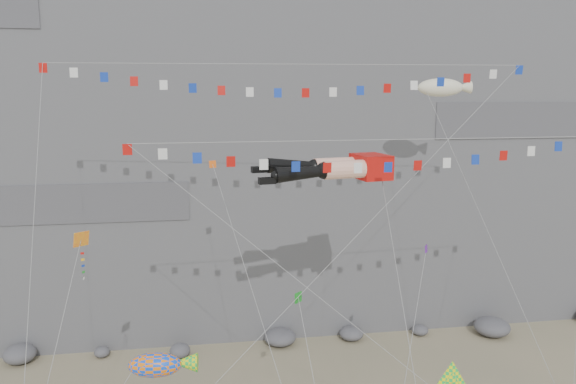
# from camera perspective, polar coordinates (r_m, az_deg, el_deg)

# --- Properties ---
(cliff) EXTENTS (80.00, 28.00, 50.00)m
(cliff) POSITION_cam_1_polar(r_m,az_deg,el_deg) (57.98, -3.06, 14.72)
(cliff) COLOR slate
(cliff) RESTS_ON ground
(talus_boulders) EXTENTS (60.00, 3.00, 1.20)m
(talus_boulders) POSITION_cam_1_polar(r_m,az_deg,el_deg) (47.20, -0.81, -14.57)
(talus_boulders) COLOR #59585D
(talus_boulders) RESTS_ON ground
(legs_kite) EXTENTS (8.11, 15.88, 21.58)m
(legs_kite) POSITION_cam_1_polar(r_m,az_deg,el_deg) (32.05, 4.95, 2.42)
(legs_kite) COLOR red
(legs_kite) RESTS_ON ground
(flag_banner_upper) EXTENTS (28.27, 13.16, 28.55)m
(flag_banner_upper) POSITION_cam_1_polar(r_m,az_deg,el_deg) (33.91, 0.36, 12.81)
(flag_banner_upper) COLOR red
(flag_banner_upper) RESTS_ON ground
(flag_banner_lower) EXTENTS (25.18, 6.20, 20.74)m
(flag_banner_lower) POSITION_cam_1_polar(r_m,az_deg,el_deg) (30.03, 8.75, 5.20)
(flag_banner_lower) COLOR red
(flag_banner_lower) RESTS_ON ground
(harlequin_kite) EXTENTS (3.75, 7.27, 14.97)m
(harlequin_kite) POSITION_cam_1_polar(r_m,az_deg,el_deg) (28.97, -20.30, -4.67)
(harlequin_kite) COLOR red
(harlequin_kite) RESTS_ON ground
(fish_windsock) EXTENTS (8.52, 5.14, 10.92)m
(fish_windsock) POSITION_cam_1_polar(r_m,az_deg,el_deg) (28.38, -13.38, -16.76)
(fish_windsock) COLOR orange
(fish_windsock) RESTS_ON ground
(delta_kite) EXTENTS (5.37, 6.48, 9.61)m
(delta_kite) POSITION_cam_1_polar(r_m,az_deg,el_deg) (30.36, 16.31, -18.07)
(delta_kite) COLOR #FFF60D
(delta_kite) RESTS_ON ground
(blimp_windsock) EXTENTS (6.11, 14.28, 24.77)m
(blimp_windsock) POSITION_cam_1_polar(r_m,az_deg,el_deg) (40.18, 15.25, 10.14)
(blimp_windsock) COLOR #FAF4CD
(blimp_windsock) RESTS_ON ground
(small_kite_a) EXTENTS (5.23, 15.24, 22.15)m
(small_kite_a) POSITION_cam_1_polar(r_m,az_deg,el_deg) (34.40, -7.37, 1.88)
(small_kite_a) COLOR #FE6215
(small_kite_a) RESTS_ON ground
(small_kite_b) EXTENTS (6.23, 9.79, 15.73)m
(small_kite_b) POSITION_cam_1_polar(r_m,az_deg,el_deg) (32.99, 13.77, -6.25)
(small_kite_b) COLOR #6A1CA7
(small_kite_b) RESTS_ON ground
(small_kite_c) EXTENTS (1.46, 10.25, 13.66)m
(small_kite_c) POSITION_cam_1_polar(r_m,az_deg,el_deg) (29.53, 1.10, -10.95)
(small_kite_c) COLOR #179521
(small_kite_c) RESTS_ON ground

